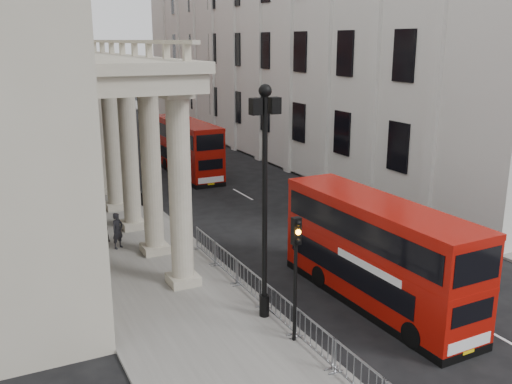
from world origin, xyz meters
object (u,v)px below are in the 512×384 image
(lamp_post_south, at_px, (265,188))
(pedestrian_c, at_px, (97,205))
(monument_column, at_px, (61,2))
(pedestrian_a, at_px, (118,231))
(lamp_post_mid, at_px, (140,127))
(lamp_post_north, at_px, (89,101))
(traffic_light, at_px, (296,257))
(bus_near, at_px, (377,251))
(pedestrian_b, at_px, (102,228))
(bus_far, at_px, (187,147))

(lamp_post_south, relative_size, pedestrian_c, 4.75)
(monument_column, distance_m, pedestrian_a, 80.69)
(lamp_post_south, distance_m, lamp_post_mid, 16.00)
(lamp_post_north, distance_m, pedestrian_c, 18.56)
(traffic_light, relative_size, bus_near, 0.46)
(pedestrian_a, bearing_deg, pedestrian_c, 57.47)
(lamp_post_south, distance_m, pedestrian_c, 14.99)
(pedestrian_a, height_order, pedestrian_b, pedestrian_a)
(lamp_post_north, bearing_deg, monument_column, 83.28)
(monument_column, relative_size, lamp_post_mid, 6.51)
(lamp_post_mid, height_order, traffic_light, lamp_post_mid)
(bus_far, bearing_deg, bus_near, -92.21)
(traffic_light, relative_size, pedestrian_b, 2.81)
(bus_far, distance_m, pedestrian_b, 15.56)
(lamp_post_south, height_order, traffic_light, lamp_post_south)
(bus_near, xyz_separation_m, pedestrian_b, (-8.05, 11.14, -1.23))
(bus_near, bearing_deg, lamp_post_mid, 103.43)
(monument_column, height_order, pedestrian_c, monument_column)
(pedestrian_c, bearing_deg, bus_near, -30.60)
(lamp_post_north, distance_m, bus_near, 33.09)
(lamp_post_south, bearing_deg, bus_far, 76.94)
(monument_column, xyz_separation_m, lamp_post_south, (-6.60, -88.00, -11.07))
(traffic_light, xyz_separation_m, pedestrian_a, (-3.22, 11.33, -2.11))
(pedestrian_a, relative_size, pedestrian_c, 1.00)
(lamp_post_mid, bearing_deg, monument_column, 84.76)
(lamp_post_north, relative_size, bus_near, 0.88)
(bus_near, bearing_deg, bus_far, 86.33)
(lamp_post_south, distance_m, bus_near, 5.27)
(monument_column, bearing_deg, lamp_post_mid, -95.24)
(pedestrian_c, bearing_deg, pedestrian_b, -65.62)
(monument_column, distance_m, bus_near, 89.78)
(monument_column, distance_m, lamp_post_south, 88.94)
(monument_column, distance_m, bus_far, 66.38)
(monument_column, height_order, lamp_post_mid, monument_column)
(bus_near, bearing_deg, lamp_post_south, 169.87)
(bus_near, relative_size, pedestrian_c, 5.37)
(lamp_post_mid, distance_m, bus_far, 9.32)
(pedestrian_a, height_order, pedestrian_c, pedestrian_a)
(bus_near, xyz_separation_m, pedestrian_c, (-7.53, 14.81, -1.12))
(lamp_post_mid, height_order, pedestrian_a, lamp_post_mid)
(traffic_light, height_order, bus_near, traffic_light)
(lamp_post_mid, distance_m, pedestrian_b, 7.75)
(lamp_post_south, relative_size, bus_near, 0.88)
(lamp_post_mid, relative_size, traffic_light, 1.93)
(lamp_post_north, xyz_separation_m, bus_far, (5.36, -8.90, -2.80))
(lamp_post_north, bearing_deg, pedestrian_c, -99.89)
(lamp_post_mid, bearing_deg, pedestrian_a, -115.02)
(bus_near, bearing_deg, pedestrian_c, 115.56)
(monument_column, distance_m, pedestrian_c, 76.00)
(lamp_post_north, distance_m, traffic_light, 34.07)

